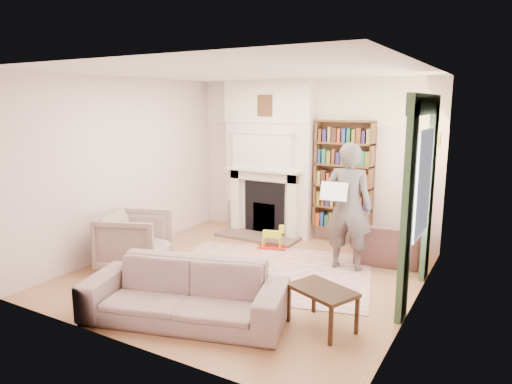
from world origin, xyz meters
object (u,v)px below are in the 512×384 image
Objects in this scene: paraffin_heater at (234,215)px; armchair_left at (135,241)px; bookcase at (344,176)px; man_reading at (348,207)px; sofa at (185,292)px; coffee_table at (322,308)px; armchair_reading at (388,241)px; rocking_horse at (272,237)px.

armchair_left is at bearing -92.93° from paraffin_heater.
paraffin_heater is at bearing -25.15° from armchair_left.
bookcase reaches higher than man_reading.
armchair_left is 0.49× the size of man_reading.
sofa is 2.73m from man_reading.
bookcase is 2.28m from paraffin_heater.
man_reading is at bearing 124.18° from coffee_table.
sofa is (-1.48, -3.05, 0.00)m from armchair_reading.
coffee_table is (0.36, -1.86, -0.71)m from man_reading.
bookcase is at bearing 6.02° from paraffin_heater.
rocking_horse is (1.35, 1.76, -0.20)m from armchair_left.
armchair_left is 0.41× the size of sofa.
bookcase is 1.61m from rocking_horse.
bookcase is at bearing 65.49° from sofa.
bookcase is at bearing -73.23° from man_reading.
armchair_left reaches higher than sofa.
paraffin_heater is (-3.03, 0.39, -0.05)m from armchair_reading.
sofa reaches higher than coffee_table.
man_reading is at bearing -83.29° from armchair_left.
armchair_reading is at bearing 47.93° from sofa.
bookcase is 1.85× the size of armchair_reading.
coffee_table is 1.27× the size of paraffin_heater.
bookcase is 0.99× the size of man_reading.
man_reading is (2.71, 1.50, 0.52)m from armchair_left.
armchair_reading is 0.45× the size of sofa.
paraffin_heater is (-2.09, -0.22, -0.90)m from bookcase.
paraffin_heater is at bearing 98.06° from sofa.
man_reading is 2.66× the size of coffee_table.
bookcase is 2.03× the size of armchair_left.
bookcase is 1.41m from armchair_reading.
armchair_left is at bearing -143.83° from rocking_horse.
sofa reaches higher than paraffin_heater.
sofa is at bearing -98.36° from bookcase.
bookcase is 1.33m from man_reading.
coffee_table is 1.46× the size of rocking_horse.
coffee_table is (3.07, -0.37, -0.19)m from armchair_left.
bookcase reaches higher than sofa.
paraffin_heater is 1.15× the size of rocking_horse.
coffee_table is at bearing -119.01° from armchair_left.
armchair_left reaches higher than coffee_table.
armchair_left reaches higher than armchair_reading.
armchair_left is (-3.16, -2.10, 0.09)m from armchair_reading.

